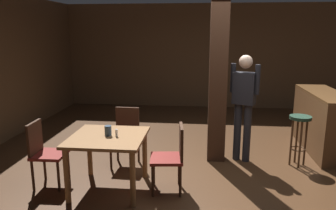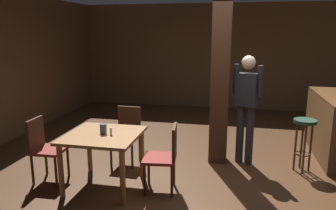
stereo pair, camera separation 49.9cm
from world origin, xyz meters
TOP-DOWN VIEW (x-y plane):
  - ground_plane at (0.00, 0.00)m, footprint 10.80×10.80m
  - wall_back at (0.00, 4.50)m, footprint 8.00×0.10m
  - pillar at (0.04, 0.60)m, footprint 0.28×0.28m
  - dining_table at (-1.41, -0.63)m, footprint 0.96×0.96m
  - chair_north at (-1.38, 0.24)m, footprint 0.44×0.44m
  - chair_west at (-2.31, -0.62)m, footprint 0.43×0.43m
  - chair_east at (-0.57, -0.59)m, footprint 0.47×0.47m
  - napkin_cup at (-1.41, -0.62)m, footprint 0.09×0.09m
  - salt_shaker at (-1.29, -0.65)m, footprint 0.03×0.03m
  - standing_person at (0.46, 0.58)m, footprint 0.46×0.32m
  - bar_counter at (1.83, 1.21)m, footprint 0.56×1.77m
  - bar_stool_near at (1.31, 0.47)m, footprint 0.33×0.33m

SIDE VIEW (x-z plane):
  - ground_plane at x=0.00m, z-range 0.00..0.00m
  - chair_north at x=-1.38m, z-range 0.06..0.95m
  - chair_west at x=-2.31m, z-range 0.06..0.95m
  - chair_east at x=-0.57m, z-range 0.06..0.95m
  - bar_counter at x=1.83m, z-range 0.01..1.05m
  - bar_stool_near at x=1.31m, z-range 0.19..0.99m
  - dining_table at x=-1.41m, z-range 0.25..1.00m
  - salt_shaker at x=-1.29m, z-range 0.75..0.85m
  - napkin_cup at x=-1.41m, z-range 0.75..0.88m
  - standing_person at x=0.46m, z-range 0.14..1.86m
  - wall_back at x=0.00m, z-range 0.00..2.80m
  - pillar at x=0.04m, z-range 0.00..2.80m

